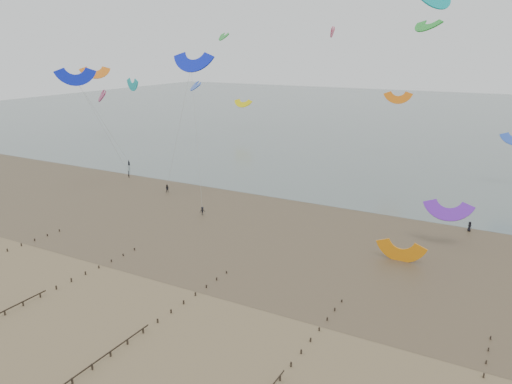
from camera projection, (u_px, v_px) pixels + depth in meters
ground at (153, 302)px, 66.06m from camera, size 500.00×500.00×0.00m
sea_and_shore at (253, 220)px, 96.84m from camera, size 500.00×665.00×0.03m
kitesurfer_lead at (129, 174)px, 128.03m from camera, size 0.77×0.73×1.76m
kitesurfers at (361, 212)px, 98.63m from camera, size 117.19×25.69×1.85m
grounded_kite at (400, 261)px, 78.59m from camera, size 6.55×5.11×3.60m
kites_airborne at (294, 84)px, 140.64m from camera, size 247.57×114.34×41.10m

